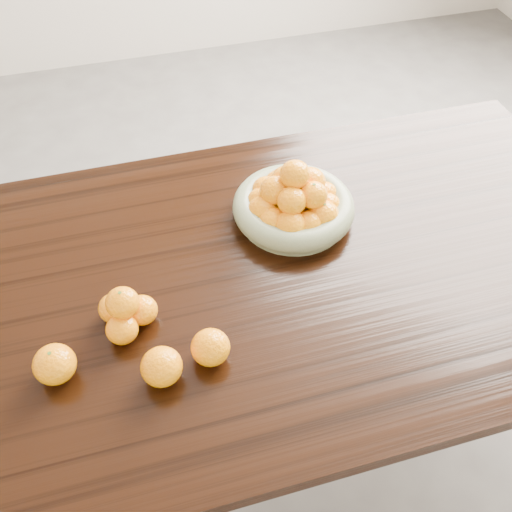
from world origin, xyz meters
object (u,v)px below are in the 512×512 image
object	(u,v)px
fruit_bowl	(293,203)
loose_orange_0	(55,364)
orange_pyramid	(125,312)
dining_table	(238,300)

from	to	relation	value
fruit_bowl	loose_orange_0	distance (m)	0.68
orange_pyramid	loose_orange_0	bearing A→B (deg)	-149.93
dining_table	loose_orange_0	xyz separation A→B (m)	(-0.42, -0.16, 0.13)
dining_table	fruit_bowl	xyz separation A→B (m)	(0.19, 0.16, 0.14)
fruit_bowl	loose_orange_0	world-z (taller)	fruit_bowl
dining_table	orange_pyramid	xyz separation A→B (m)	(-0.26, -0.07, 0.13)
dining_table	fruit_bowl	size ratio (longest dim) A/B	6.42
fruit_bowl	dining_table	bearing A→B (deg)	-140.37
dining_table	loose_orange_0	size ratio (longest dim) A/B	23.16
loose_orange_0	orange_pyramid	bearing A→B (deg)	30.07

